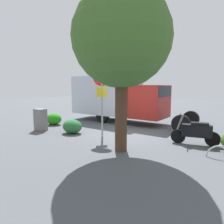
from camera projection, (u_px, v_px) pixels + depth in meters
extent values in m
plane|color=#4A4E54|center=(127.00, 135.00, 9.38)|extent=(60.00, 60.00, 0.00)
cylinder|color=black|center=(102.00, 116.00, 12.49)|extent=(0.92, 0.32, 0.90)
cylinder|color=black|center=(119.00, 112.00, 14.02)|extent=(0.92, 0.32, 0.90)
cylinder|color=black|center=(181.00, 124.00, 9.66)|extent=(0.92, 0.32, 0.90)
cylinder|color=black|center=(191.00, 119.00, 11.20)|extent=(0.92, 0.32, 0.90)
cube|color=silver|center=(106.00, 95.00, 13.33)|extent=(4.56, 2.52, 2.51)
cube|color=maroon|center=(150.00, 102.00, 11.52)|extent=(1.95, 2.23, 1.90)
cube|color=black|center=(150.00, 91.00, 11.45)|extent=(1.96, 2.07, 0.60)
cylinder|color=black|center=(178.00, 136.00, 7.94)|extent=(0.57, 0.19, 0.56)
cylinder|color=black|center=(213.00, 139.00, 7.48)|extent=(0.57, 0.19, 0.56)
cube|color=black|center=(197.00, 131.00, 7.66)|extent=(1.14, 0.50, 0.48)
cube|color=black|center=(200.00, 124.00, 7.59)|extent=(0.68, 0.38, 0.12)
cylinder|color=slate|center=(180.00, 123.00, 7.85)|extent=(0.29, 0.12, 0.69)
cylinder|color=black|center=(180.00, 114.00, 7.81)|extent=(0.13, 0.55, 0.04)
cylinder|color=#9E9EA3|center=(102.00, 106.00, 8.72)|extent=(0.08, 0.08, 2.86)
cylinder|color=red|center=(102.00, 77.00, 8.54)|extent=(0.71, 0.32, 0.76)
cube|color=yellow|center=(102.00, 92.00, 8.63)|extent=(0.33, 0.33, 0.44)
cylinder|color=#47301E|center=(121.00, 113.00, 6.86)|extent=(0.42, 0.42, 2.71)
sphere|color=#3D6529|center=(121.00, 38.00, 6.54)|extent=(3.35, 3.35, 3.35)
cube|color=slate|center=(41.00, 120.00, 10.24)|extent=(0.59, 0.44, 1.12)
torus|color=#B7B7BC|center=(220.00, 158.00, 6.26)|extent=(0.85, 0.14, 0.85)
ellipsoid|color=#286732|center=(72.00, 126.00, 9.60)|extent=(1.00, 0.82, 0.68)
ellipsoid|color=#218616|center=(54.00, 119.00, 11.80)|extent=(1.01, 0.82, 0.69)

